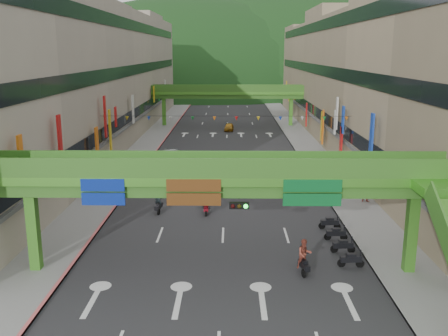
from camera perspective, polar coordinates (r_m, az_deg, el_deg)
The scene contains 23 objects.
ground at distance 24.90m, azimuth -0.53°, elevation -17.59°, with size 320.00×320.00×0.00m, color black.
road_slab at distance 72.51m, azimuth 0.31°, elevation 3.10°, with size 18.00×140.00×0.02m, color #28282B.
sidewalk_left at distance 73.40m, azimuth -8.32°, elevation 3.14°, with size 4.00×140.00×0.15m, color gray.
sidewalk_right at distance 73.26m, azimuth 8.96°, elevation 3.10°, with size 4.00×140.00×0.15m, color gray.
curb_left at distance 73.12m, azimuth -6.85°, elevation 3.16°, with size 0.20×140.00×0.18m, color #CC5959.
curb_right at distance 73.00m, azimuth 7.48°, elevation 3.12°, with size 0.20×140.00×0.18m, color gray.
building_row_left at distance 74.05m, azimuth -14.74°, elevation 10.25°, with size 12.80×95.00×19.00m.
building_row_right at distance 73.80m, azimuth 15.43°, elevation 10.20°, with size 12.80×95.00×19.00m.
overpass_near at distance 27.81m, azimuth 1.60°, elevation -2.54°, with size 28.00×12.27×7.10m.
overpass_far at distance 86.69m, azimuth 0.39°, elevation 8.36°, with size 28.00×2.20×7.10m.
hill_left at distance 182.48m, azimuth -4.22°, elevation 9.19°, with size 168.00×140.00×112.00m, color #1C4419.
hill_right at distance 203.27m, azimuth 7.74°, elevation 9.51°, with size 208.00×176.00×128.00m, color #1C4419.
bunting_string at distance 51.83m, azimuth 0.16°, elevation 5.69°, with size 26.00×0.36×0.47m.
scooter_rider_near at distance 40.58m, azimuth -7.50°, elevation -3.98°, with size 0.65×1.60×1.83m.
scooter_rider_mid at distance 29.88m, azimuth 9.17°, elevation -9.90°, with size 0.97×1.59×2.13m.
scooter_rider_left at distance 54.50m, azimuth -7.74°, elevation 0.70°, with size 1.06×1.60×2.09m.
scooter_rider_far at distance 39.91m, azimuth -2.05°, elevation -3.85°, with size 0.84×1.60×2.06m.
parked_scooter_row at distance 34.47m, azimuth 13.05°, elevation -7.92°, with size 1.60×7.15×1.08m.
car_silver at distance 58.72m, azimuth -6.16°, elevation 1.33°, with size 1.54×4.43×1.46m, color #919298.
car_yellow at distance 81.92m, azimuth 0.57°, elevation 4.71°, with size 1.47×3.65×1.24m, color #C28724.
pedestrian_red at distance 44.35m, azimuth 16.02°, elevation -2.86°, with size 0.84×0.65×1.72m, color #C1382A.
pedestrian_dark at distance 48.50m, azimuth 11.76°, elevation -1.39°, with size 0.88×0.37×1.50m, color #21232A.
pedestrian_blue at distance 50.20m, azimuth 11.38°, elevation -0.78°, with size 0.77×0.50×1.66m, color #3A3B5C.
Camera 1 is at (0.48, -21.38, 12.76)m, focal length 40.00 mm.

